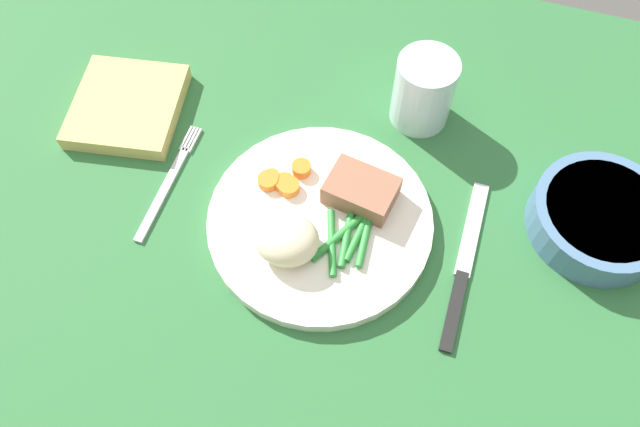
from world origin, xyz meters
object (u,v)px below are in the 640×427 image
(dinner_plate, at_px, (320,221))
(knife, at_px, (464,267))
(meat_portion, at_px, (360,190))
(water_glass, at_px, (423,95))
(napkin, at_px, (127,106))
(fork, at_px, (168,184))
(salad_bowl, at_px, (600,217))

(dinner_plate, bearing_deg, knife, -1.01)
(meat_portion, relative_size, water_glass, 0.82)
(dinner_plate, relative_size, meat_portion, 3.33)
(meat_portion, bearing_deg, napkin, 172.28)
(dinner_plate, bearing_deg, napkin, 163.59)
(fork, bearing_deg, napkin, 135.99)
(knife, distance_m, salad_bowl, 0.16)
(knife, xyz_separation_m, napkin, (-0.44, 0.08, 0.01))
(fork, distance_m, napkin, 0.12)
(water_glass, bearing_deg, salad_bowl, -23.40)
(meat_portion, relative_size, fork, 0.45)
(meat_portion, xyz_separation_m, napkin, (-0.31, 0.04, -0.02))
(dinner_plate, distance_m, meat_portion, 0.06)
(dinner_plate, distance_m, knife, 0.16)
(dinner_plate, height_order, water_glass, water_glass)
(fork, relative_size, water_glass, 1.84)
(dinner_plate, height_order, napkin, napkin)
(fork, xyz_separation_m, salad_bowl, (0.47, 0.09, 0.02))
(dinner_plate, relative_size, napkin, 1.84)
(dinner_plate, height_order, meat_portion, meat_portion)
(meat_portion, bearing_deg, dinner_plate, -130.60)
(dinner_plate, relative_size, fork, 1.49)
(meat_portion, xyz_separation_m, fork, (-0.22, -0.04, -0.03))
(dinner_plate, xyz_separation_m, salad_bowl, (0.29, 0.09, 0.02))
(water_glass, bearing_deg, napkin, -163.27)
(meat_portion, xyz_separation_m, salad_bowl, (0.26, 0.05, -0.01))
(fork, distance_m, salad_bowl, 0.48)
(fork, bearing_deg, dinner_plate, -0.57)
(dinner_plate, relative_size, knife, 1.21)
(knife, height_order, salad_bowl, salad_bowl)
(fork, xyz_separation_m, napkin, (-0.09, 0.08, 0.01))
(dinner_plate, xyz_separation_m, napkin, (-0.27, 0.08, 0.00))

